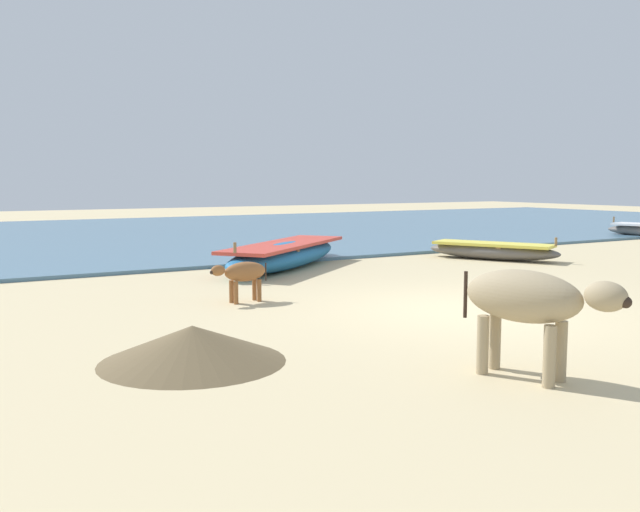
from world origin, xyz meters
name	(u,v)px	position (x,y,z in m)	size (l,w,h in m)	color
ground	(472,312)	(0.00, 0.00, 0.00)	(80.00, 80.00, 0.00)	#CCB789
sea_water	(146,234)	(0.00, 16.56, 0.04)	(60.00, 20.00, 0.08)	slate
fishing_boat_0	(285,255)	(-0.06, 5.82, 0.31)	(4.60, 3.97, 0.76)	#1E669E
fishing_boat_1	(493,250)	(5.10, 4.74, 0.23)	(2.23, 3.26, 0.61)	#5B5651
cow_adult_dun	(528,301)	(-1.93, -2.83, 0.76)	(0.81, 1.60, 1.06)	tan
calf_near_brown	(243,273)	(-2.58, 2.41, 0.46)	(1.00, 0.34, 0.64)	brown
debris_pile_0	(192,344)	(-4.51, -0.60, 0.20)	(1.98, 1.98, 0.39)	brown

